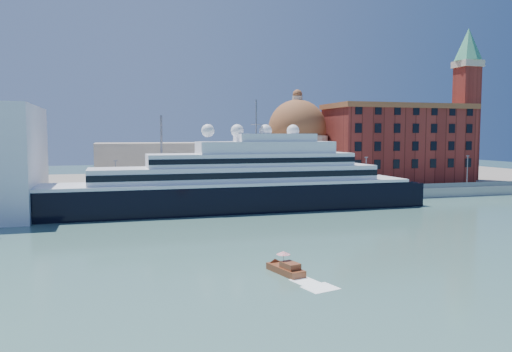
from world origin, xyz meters
name	(u,v)px	position (x,y,z in m)	size (l,w,h in m)	color
ground	(298,228)	(0.00, 0.00, 0.00)	(400.00, 400.00, 0.00)	#3B675E
quay	(247,197)	(0.00, 34.00, 1.25)	(180.00, 10.00, 2.50)	gray
land	(213,183)	(0.00, 75.00, 1.00)	(260.00, 72.00, 2.00)	slate
quay_fence	(252,192)	(0.00, 29.50, 3.10)	(180.00, 0.10, 1.20)	slate
superyacht	(216,189)	(-9.67, 23.00, 4.77)	(92.57, 12.83, 27.67)	black
service_barge	(48,217)	(-42.44, 19.09, 0.86)	(13.32, 4.52, 2.99)	white
water_taxi	(286,268)	(-11.61, -26.29, 0.64)	(3.23, 5.92, 2.67)	brown
warehouse	(398,143)	(52.00, 52.00, 13.79)	(43.00, 19.00, 23.25)	maroon
campanile	(467,94)	(76.00, 52.00, 28.76)	(8.40, 8.40, 47.00)	maroon
church	(246,153)	(6.39, 57.72, 10.91)	(66.00, 18.00, 25.50)	beige
lamp_posts	(195,163)	(-12.67, 32.27, 9.84)	(120.80, 2.40, 18.00)	slate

